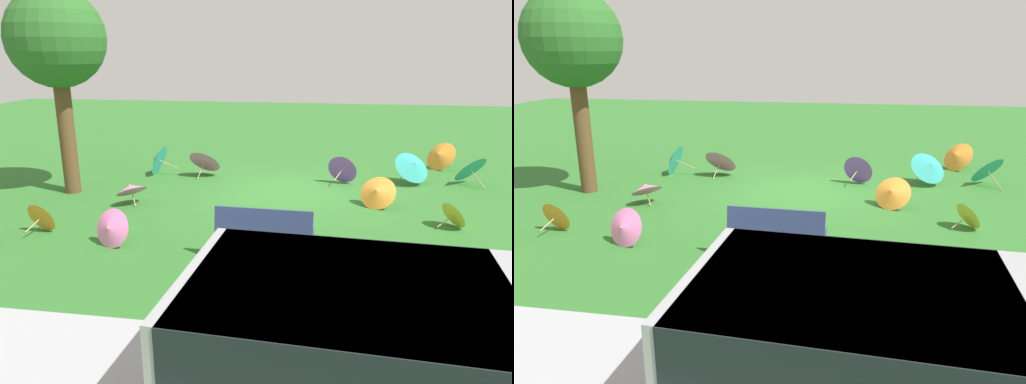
# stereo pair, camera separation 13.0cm
# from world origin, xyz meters

# --- Properties ---
(ground) EXTENTS (40.00, 40.00, 0.00)m
(ground) POSITION_xyz_m (0.00, 0.00, 0.00)
(ground) COLOR #2D6B28
(van_dark) EXTENTS (4.70, 2.34, 1.53)m
(van_dark) POSITION_xyz_m (-1.84, 7.61, 0.91)
(van_dark) COLOR #99999E
(van_dark) RESTS_ON ground
(park_bench) EXTENTS (1.61, 0.53, 0.90)m
(park_bench) POSITION_xyz_m (0.10, 3.91, 0.47)
(park_bench) COLOR navy
(park_bench) RESTS_ON ground
(shade_tree) EXTENTS (2.20, 2.20, 4.68)m
(shade_tree) POSITION_xyz_m (5.23, 0.83, 3.50)
(shade_tree) COLOR brown
(shade_tree) RESTS_ON ground
(parasol_purple_0) EXTENTS (0.86, 0.84, 0.77)m
(parasol_purple_0) POSITION_xyz_m (-1.27, -1.01, 0.38)
(parasol_purple_0) COLOR tan
(parasol_purple_0) RESTS_ON ground
(parasol_teal_0) EXTENTS (1.19, 1.15, 0.90)m
(parasol_teal_0) POSITION_xyz_m (-3.03, -1.10, 0.50)
(parasol_teal_0) COLOR tan
(parasol_teal_0) RESTS_ON ground
(parasol_orange_0) EXTENTS (0.68, 0.68, 0.62)m
(parasol_orange_0) POSITION_xyz_m (4.41, 3.35, 0.31)
(parasol_orange_0) COLOR tan
(parasol_orange_0) RESTS_ON ground
(parasol_orange_1) EXTENTS (0.96, 0.87, 0.72)m
(parasol_orange_1) POSITION_xyz_m (-1.97, 0.91, 0.36)
(parasol_orange_1) COLOR tan
(parasol_orange_1) RESTS_ON ground
(parasol_teal_1) EXTENTS (1.12, 1.09, 0.84)m
(parasol_teal_1) POSITION_xyz_m (-4.43, -1.34, 0.45)
(parasol_teal_1) COLOR tan
(parasol_teal_1) RESTS_ON ground
(parasol_orange_2) EXTENTS (1.06, 1.09, 0.84)m
(parasol_orange_2) POSITION_xyz_m (-4.03, -2.92, 0.42)
(parasol_orange_2) COLOR tan
(parasol_orange_2) RESTS_ON ground
(parasol_pink_0) EXTENTS (0.78, 0.70, 0.70)m
(parasol_pink_0) POSITION_xyz_m (2.83, 3.86, 0.35)
(parasol_pink_0) COLOR tan
(parasol_pink_0) RESTS_ON ground
(parasol_pink_1) EXTENTS (1.05, 0.95, 0.83)m
(parasol_pink_1) POSITION_xyz_m (2.42, -1.17, 0.46)
(parasol_pink_1) COLOR tan
(parasol_pink_1) RESTS_ON ground
(parasol_teal_3) EXTENTS (0.87, 0.86, 0.85)m
(parasol_teal_3) POSITION_xyz_m (3.80, -1.13, 0.43)
(parasol_teal_3) COLOR tan
(parasol_teal_3) RESTS_ON ground
(parasol_yellow_1) EXTENTS (0.67, 0.70, 0.57)m
(parasol_yellow_1) POSITION_xyz_m (-3.36, 1.93, 0.28)
(parasol_yellow_1) COLOR tan
(parasol_yellow_1) RESTS_ON ground
(parasol_pink_3) EXTENTS (0.96, 0.96, 0.61)m
(parasol_pink_3) POSITION_xyz_m (3.43, 1.54, 0.38)
(parasol_pink_3) COLOR tan
(parasol_pink_3) RESTS_ON ground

